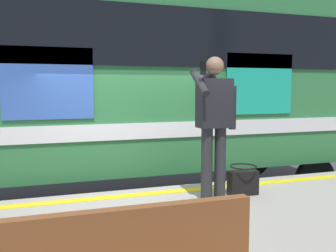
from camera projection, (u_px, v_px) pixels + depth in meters
name	position (u px, v px, depth m)	size (l,w,h in m)	color
ground_plane	(134.00, 251.00, 5.32)	(24.61, 24.61, 0.00)	#3D3D3F
safety_line	(139.00, 195.00, 4.94)	(16.08, 0.16, 0.01)	yellow
track_rail_near	(119.00, 220.00, 6.34)	(21.33, 0.08, 0.16)	slate
track_rail_far	(106.00, 197.00, 7.69)	(21.33, 0.08, 0.16)	slate
train_carriage	(141.00, 70.00, 6.93)	(9.53, 2.74, 4.18)	#2D723F
passenger	(214.00, 117.00, 4.56)	(0.57, 0.55, 1.78)	#262628
handbag	(243.00, 181.00, 4.92)	(0.40, 0.36, 0.39)	black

